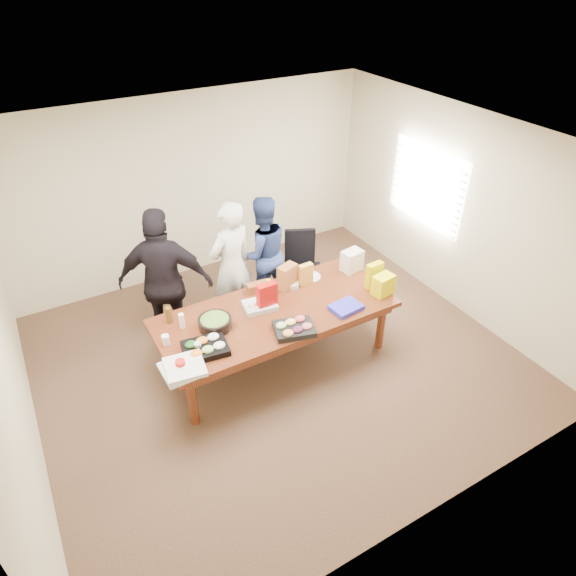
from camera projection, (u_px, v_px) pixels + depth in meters
floor at (277, 359)px, 6.32m from camera, size 5.50×5.00×0.02m
ceiling at (273, 146)px, 4.77m from camera, size 5.50×5.00×0.02m
wall_back at (193, 187)px, 7.33m from camera, size 5.50×0.04×2.70m
wall_front at (435, 423)px, 3.76m from camera, size 5.50×0.04×2.70m
wall_left at (0, 350)px, 4.42m from camera, size 0.04×5.00×2.70m
wall_right at (457, 212)px, 6.67m from camera, size 0.04×5.00×2.70m
window_panel at (426, 186)px, 7.00m from camera, size 0.03×1.40×1.10m
window_blinds at (424, 187)px, 6.98m from camera, size 0.04×1.36×1.00m
conference_table at (276, 335)px, 6.10m from camera, size 2.80×1.20×0.75m
office_chair at (306, 270)px, 7.06m from camera, size 0.68×0.68×1.01m
person_center at (232, 266)px, 6.44m from camera, size 0.73×0.58×1.77m
person_right at (262, 253)px, 6.85m from camera, size 0.84×0.68×1.63m
person_left at (166, 283)px, 6.00m from camera, size 1.21×0.96×1.91m
veggie_tray at (205, 348)px, 5.29m from camera, size 0.50×0.42×0.07m
fruit_tray at (294, 329)px, 5.56m from camera, size 0.51×0.45×0.07m
sheet_cake at (260, 306)px, 5.91m from camera, size 0.41×0.33×0.07m
salad_bowl at (215, 323)px, 5.60m from camera, size 0.44×0.44×0.12m
chip_bag_blue at (346, 307)px, 5.89m from camera, size 0.38×0.30×0.05m
chip_bag_red at (267, 297)px, 5.82m from camera, size 0.24×0.10×0.34m
chip_bag_yellow at (374, 275)px, 6.21m from camera, size 0.23×0.10×0.33m
chip_bag_orange at (306, 274)px, 6.27m from camera, size 0.18×0.09×0.28m
mayo_jar at (267, 292)px, 6.07m from camera, size 0.10×0.10×0.15m
mustard_bottle at (269, 285)px, 6.18m from camera, size 0.06×0.06×0.16m
dressing_bottle at (169, 315)px, 5.65m from camera, size 0.07×0.07×0.20m
ranch_bottle at (182, 321)px, 5.58m from camera, size 0.07×0.07×0.19m
banana_bunch at (296, 281)px, 6.33m from camera, size 0.26×0.20×0.08m
bread_loaf at (258, 287)px, 6.19m from camera, size 0.29×0.15×0.11m
kraft_bag at (287, 277)px, 6.19m from camera, size 0.27×0.21×0.31m
red_cup at (181, 366)px, 5.03m from camera, size 0.11×0.11×0.13m
clear_cup_a at (198, 347)px, 5.28m from camera, size 0.09×0.09×0.10m
clear_cup_b at (166, 340)px, 5.37m from camera, size 0.10×0.10×0.11m
pizza_box_lower at (181, 369)px, 5.05m from camera, size 0.40×0.40×0.04m
pizza_box_upper at (185, 367)px, 5.01m from camera, size 0.44×0.44×0.04m
plate_a at (310, 277)px, 6.47m from camera, size 0.28×0.28×0.02m
plate_b at (292, 277)px, 6.47m from camera, size 0.33×0.33×0.02m
dip_bowl_a at (293, 285)px, 6.26m from camera, size 0.18×0.18×0.06m
dip_bowl_b at (214, 316)px, 5.76m from camera, size 0.16×0.16×0.05m
grocery_bag_white at (352, 261)px, 6.54m from camera, size 0.29×0.22×0.28m
grocery_bag_yellow at (383, 285)px, 6.10m from camera, size 0.28×0.21×0.25m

